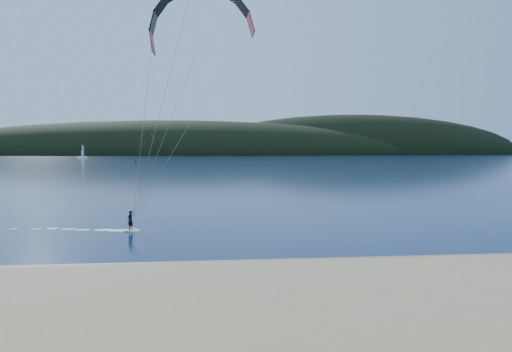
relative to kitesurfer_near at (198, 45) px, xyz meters
The scene contains 6 objects.
ground 19.19m from the kitesurfer_near, 87.93° to the right, with size 1800.00×1800.00×0.00m, color #081A3E.
wet_sand 16.57m from the kitesurfer_near, 86.78° to the right, with size 220.00×2.50×0.10m.
headland 732.92m from the kitesurfer_near, 89.92° to the left, with size 1200.00×310.00×140.00m.
kitesurfer_near is the anchor object (origin of this frame).
kitesurfer_far 192.03m from the kitesurfer_near, 98.88° to the left, with size 11.13×7.81×14.12m.
sailboat 412.13m from the kitesurfer_near, 106.32° to the left, with size 9.62×5.97×13.38m.
Camera 1 is at (0.37, -21.52, 6.79)m, focal length 31.69 mm.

